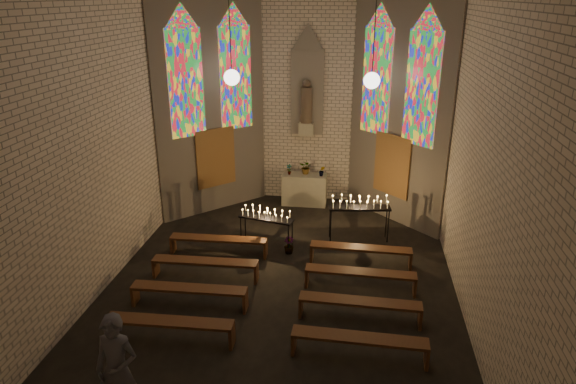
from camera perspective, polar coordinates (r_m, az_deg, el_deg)
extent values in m
plane|color=black|center=(11.79, -1.14, -11.45)|extent=(12.00, 12.00, 0.00)
cube|color=beige|center=(16.12, 2.17, 11.01)|extent=(8.00, 0.02, 7.00)
cube|color=beige|center=(5.02, -12.60, -14.31)|extent=(8.00, 0.02, 7.00)
cube|color=beige|center=(11.64, -21.22, 5.53)|extent=(0.02, 12.00, 7.00)
cube|color=beige|center=(10.48, 20.91, 3.93)|extent=(0.02, 12.00, 7.00)
cube|color=beige|center=(15.44, -8.69, 10.33)|extent=(2.72, 2.72, 7.00)
cube|color=beige|center=(14.86, 12.42, 9.65)|extent=(2.72, 2.72, 7.00)
cube|color=#4C3F8C|center=(14.85, -11.29, 11.69)|extent=(0.78, 0.78, 3.00)
cube|color=#4C3F8C|center=(15.62, -5.85, 12.44)|extent=(0.78, 0.78, 3.00)
cube|color=#4C3F8C|center=(15.19, 9.83, 12.00)|extent=(0.78, 0.78, 3.00)
cube|color=#4C3F8C|center=(14.14, 14.65, 10.95)|extent=(0.78, 0.78, 3.00)
cube|color=brown|center=(15.73, -8.03, 3.80)|extent=(0.95, 0.95, 1.80)
cube|color=brown|center=(15.19, 11.46, 2.93)|extent=(0.95, 0.95, 1.80)
cube|color=gray|center=(16.05, 2.14, 10.96)|extent=(1.00, 0.12, 2.60)
cone|color=gray|center=(15.83, 2.23, 16.85)|extent=(1.00, 1.00, 0.80)
cube|color=#BFB99C|center=(16.14, 2.04, 7.03)|extent=(0.45, 0.30, 0.40)
cylinder|color=brown|center=(15.98, 2.07, 9.64)|extent=(0.36, 0.36, 1.10)
sphere|color=brown|center=(15.86, 2.11, 11.94)|extent=(0.26, 0.26, 0.26)
sphere|color=white|center=(14.48, -6.27, 12.54)|extent=(0.44, 0.44, 0.44)
cylinder|color=black|center=(14.34, -6.50, 18.07)|extent=(0.02, 0.02, 2.80)
sphere|color=white|center=(14.06, 9.29, 12.12)|extent=(0.44, 0.44, 0.44)
cylinder|color=black|center=(13.91, 9.65, 17.82)|extent=(0.02, 0.02, 2.80)
cube|color=#BFB99C|center=(16.41, 1.83, 0.30)|extent=(1.40, 0.60, 1.00)
imported|color=#4C723F|center=(16.18, 0.13, 2.53)|extent=(0.20, 0.16, 0.34)
imported|color=#4C723F|center=(16.23, 2.03, 2.77)|extent=(0.50, 0.47, 0.45)
imported|color=#4C723F|center=(16.08, 3.79, 2.35)|extent=(0.19, 0.16, 0.34)
imported|color=#4C723F|center=(13.44, 0.09, -5.94)|extent=(0.27, 0.27, 0.45)
cube|color=black|center=(13.49, -2.45, -2.96)|extent=(1.50, 0.68, 0.05)
cylinder|color=black|center=(13.83, -5.25, -4.35)|extent=(0.03, 0.03, 0.82)
cylinder|color=black|center=(13.32, 0.04, -5.32)|extent=(0.03, 0.03, 0.82)
cylinder|color=black|center=(14.05, -4.75, -3.91)|extent=(0.03, 0.03, 0.82)
cylinder|color=black|center=(13.54, 0.47, -4.84)|extent=(0.03, 0.03, 0.82)
cube|color=black|center=(13.97, 7.96, -1.75)|extent=(1.70, 0.61, 0.05)
cylinder|color=black|center=(13.95, 4.76, -3.84)|extent=(0.03, 0.03, 0.93)
cylinder|color=black|center=(14.16, 11.07, -3.80)|extent=(0.03, 0.03, 0.93)
cylinder|color=black|center=(14.23, 4.67, -3.31)|extent=(0.03, 0.03, 0.93)
cylinder|color=black|center=(14.43, 10.85, -3.28)|extent=(0.03, 0.03, 0.93)
cube|color=#502B16|center=(13.39, -7.74, -5.17)|extent=(2.52, 0.42, 0.06)
cube|color=#502B16|center=(13.83, -12.66, -5.67)|extent=(0.07, 0.35, 0.45)
cube|color=#502B16|center=(13.26, -2.52, -6.35)|extent=(0.07, 0.35, 0.45)
cube|color=#502B16|center=(12.95, 8.10, -6.16)|extent=(2.52, 0.42, 0.06)
cube|color=#502B16|center=(13.12, 2.66, -6.69)|extent=(0.07, 0.35, 0.45)
cube|color=#502B16|center=(13.10, 13.45, -7.34)|extent=(0.07, 0.35, 0.45)
cube|color=#502B16|center=(12.37, -9.21, -7.61)|extent=(2.52, 0.42, 0.06)
cube|color=#502B16|center=(12.85, -14.48, -8.05)|extent=(0.07, 0.35, 0.45)
cube|color=#502B16|center=(12.23, -3.54, -8.93)|extent=(0.07, 0.35, 0.45)
cube|color=#502B16|center=(11.89, 8.06, -8.81)|extent=(2.52, 0.42, 0.06)
cube|color=#502B16|center=(12.08, 2.11, -9.34)|extent=(0.07, 0.35, 0.45)
cube|color=#502B16|center=(12.07, 13.92, -10.05)|extent=(0.07, 0.35, 0.45)
cube|color=#502B16|center=(11.39, -10.95, -10.47)|extent=(2.52, 0.42, 0.06)
cube|color=#502B16|center=(11.91, -16.62, -10.80)|extent=(0.07, 0.35, 0.45)
cube|color=#502B16|center=(11.24, -4.76, -11.97)|extent=(0.07, 0.35, 0.45)
cube|color=#502B16|center=(10.87, 8.01, -11.97)|extent=(2.52, 0.42, 0.06)
cube|color=#502B16|center=(11.07, 1.45, -12.48)|extent=(0.07, 0.35, 0.45)
cube|color=#502B16|center=(11.06, 14.47, -13.26)|extent=(0.07, 0.35, 0.45)
cube|color=#502B16|center=(10.46, -13.06, -13.84)|extent=(2.52, 0.42, 0.06)
cube|color=#502B16|center=(11.02, -19.17, -13.98)|extent=(0.07, 0.35, 0.45)
cube|color=#502B16|center=(10.28, -6.24, -15.59)|extent=(0.07, 0.35, 0.45)
cube|color=#502B16|center=(9.89, 7.95, -15.76)|extent=(2.52, 0.42, 0.06)
cube|color=#502B16|center=(10.10, 0.63, -16.24)|extent=(0.07, 0.35, 0.45)
cube|color=#502B16|center=(10.10, 15.16, -17.10)|extent=(0.07, 0.35, 0.45)
imported|color=#52535D|center=(8.77, -18.40, -18.21)|extent=(0.70, 0.47, 1.91)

